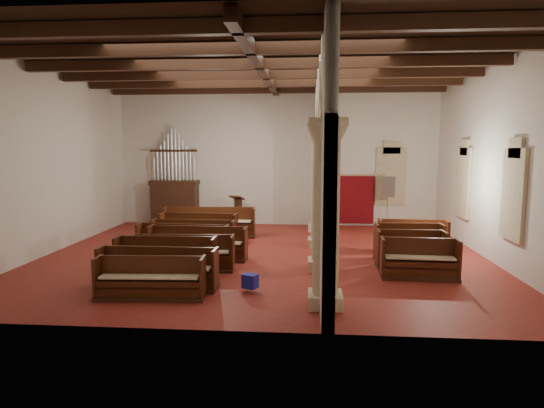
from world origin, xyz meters
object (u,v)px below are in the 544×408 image
(lectern, at_px, (238,213))
(nave_pew_0, at_px, (151,285))
(processional_banner, at_px, (387,211))
(aisle_pew_0, at_px, (419,265))
(pipe_organ, at_px, (175,194))

(lectern, bearing_deg, nave_pew_0, -68.74)
(processional_banner, relative_size, nave_pew_0, 0.96)
(processional_banner, xyz_separation_m, aisle_pew_0, (-0.37, -7.09, -0.44))
(lectern, height_order, processional_banner, processional_banner)
(lectern, height_order, aisle_pew_0, lectern)
(lectern, relative_size, processional_banner, 0.57)
(pipe_organ, relative_size, aisle_pew_0, 2.16)
(processional_banner, height_order, aisle_pew_0, processional_banner)
(pipe_organ, distance_m, processional_banner, 9.27)
(processional_banner, distance_m, aisle_pew_0, 7.11)
(lectern, bearing_deg, pipe_organ, -158.31)
(nave_pew_0, xyz_separation_m, aisle_pew_0, (6.57, 2.11, 0.04))
(pipe_organ, bearing_deg, nave_pew_0, -76.77)
(nave_pew_0, bearing_deg, lectern, 83.57)
(processional_banner, height_order, nave_pew_0, processional_banner)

